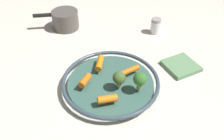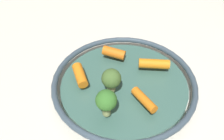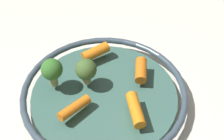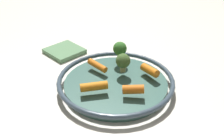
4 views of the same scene
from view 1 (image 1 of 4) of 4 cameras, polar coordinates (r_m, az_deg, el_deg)
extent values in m
plane|color=silver|center=(0.76, -0.34, -4.01)|extent=(2.46, 2.46, 0.00)
cylinder|color=#3D665B|center=(0.75, -0.34, -3.47)|extent=(0.27, 0.27, 0.02)
torus|color=#3C4D5B|center=(0.74, -0.34, -2.56)|extent=(0.31, 0.31, 0.01)
cylinder|color=orange|center=(0.72, -6.43, -2.76)|extent=(0.05, 0.06, 0.03)
cylinder|color=orange|center=(0.78, -2.96, 1.70)|extent=(0.04, 0.07, 0.02)
cylinder|color=orange|center=(0.76, 4.35, -0.07)|extent=(0.07, 0.03, 0.02)
cylinder|color=orange|center=(0.66, -1.14, -6.94)|extent=(0.06, 0.02, 0.03)
cylinder|color=#9AA666|center=(0.70, 6.53, -3.79)|extent=(0.02, 0.02, 0.02)
sphere|color=#36722B|center=(0.69, 6.70, -2.16)|extent=(0.04, 0.04, 0.04)
cylinder|color=tan|center=(0.71, 1.68, -3.31)|extent=(0.02, 0.02, 0.02)
sphere|color=#45662F|center=(0.69, 1.72, -1.87)|extent=(0.04, 0.04, 0.04)
cylinder|color=white|center=(1.02, 10.35, 10.05)|extent=(0.04, 0.04, 0.05)
cylinder|color=#9E9993|center=(1.00, 10.57, 11.64)|extent=(0.04, 0.04, 0.01)
cylinder|color=#56514C|center=(1.05, -11.07, 11.72)|extent=(0.11, 0.11, 0.08)
cylinder|color=black|center=(1.05, -16.38, 12.44)|extent=(0.07, 0.02, 0.02)
cube|color=#669366|center=(0.86, 16.16, 0.97)|extent=(0.13, 0.13, 0.01)
camera|label=2|loc=(0.63, 41.48, 23.13)|focal=43.42mm
camera|label=3|loc=(0.95, 7.84, 38.17)|focal=54.96mm
camera|label=4|loc=(0.93, -41.72, 24.29)|focal=43.56mm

